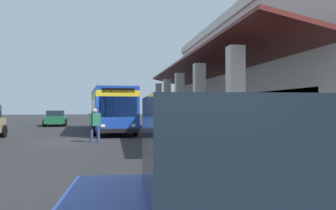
# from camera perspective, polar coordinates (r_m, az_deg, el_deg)

# --- Properties ---
(ground) EXTENTS (120.00, 120.00, 0.00)m
(ground) POSITION_cam_1_polar(r_m,az_deg,el_deg) (20.32, 8.31, -5.53)
(ground) COLOR #262628
(curb_strip) EXTENTS (30.73, 0.50, 0.12)m
(curb_strip) POSITION_cam_1_polar(r_m,az_deg,el_deg) (22.22, -1.21, -4.91)
(curb_strip) COLOR #9E998E
(curb_strip) RESTS_ON ground
(plaza_building) EXTENTS (25.91, 14.42, 7.96)m
(plaza_building) POSITION_cam_1_polar(r_m,az_deg,el_deg) (25.45, 20.86, 4.54)
(plaza_building) COLOR beige
(plaza_building) RESTS_ON ground
(transit_bus) EXTENTS (11.38, 3.48, 3.34)m
(transit_bus) POSITION_cam_1_polar(r_m,az_deg,el_deg) (25.82, -9.54, -0.27)
(transit_bus) COLOR #193D9E
(transit_bus) RESTS_ON ground
(parked_sedan_green) EXTENTS (4.55, 2.30, 1.47)m
(parked_sedan_green) POSITION_cam_1_polar(r_m,az_deg,el_deg) (34.67, -18.24, -2.06)
(parked_sedan_green) COLOR #195933
(parked_sedan_green) RESTS_ON ground
(pedestrian) EXTENTS (0.52, 0.58, 1.76)m
(pedestrian) POSITION_cam_1_polar(r_m,az_deg,el_deg) (18.15, -12.10, -3.00)
(pedestrian) COLOR navy
(pedestrian) RESTS_ON ground
(potted_palm) EXTENTS (1.70, 1.94, 2.92)m
(potted_palm) POSITION_cam_1_polar(r_m,az_deg,el_deg) (27.43, -0.49, -2.46)
(potted_palm) COLOR brown
(potted_palm) RESTS_ON ground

